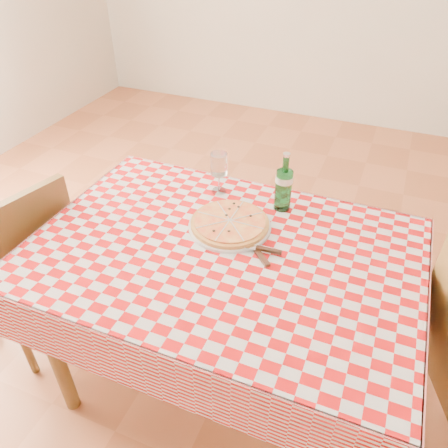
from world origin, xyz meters
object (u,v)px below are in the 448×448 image
(water_bottle, at_px, (284,182))
(wine_glass, at_px, (219,173))
(chair_far, at_px, (28,262))
(pizza_plate, at_px, (230,223))
(dining_table, at_px, (223,271))

(water_bottle, bearing_deg, wine_glass, 176.42)
(water_bottle, xyz_separation_m, wine_glass, (-0.27, 0.02, -0.03))
(chair_far, relative_size, pizza_plate, 2.86)
(wine_glass, bearing_deg, pizza_plate, -58.10)
(pizza_plate, relative_size, water_bottle, 1.28)
(dining_table, distance_m, chair_far, 0.87)
(chair_far, distance_m, water_bottle, 1.11)
(chair_far, height_order, wine_glass, wine_glass)
(pizza_plate, distance_m, wine_glass, 0.25)
(wine_glass, bearing_deg, dining_table, -65.34)
(dining_table, xyz_separation_m, pizza_plate, (-0.02, 0.13, 0.12))
(chair_far, bearing_deg, wine_glass, -134.81)
(pizza_plate, height_order, water_bottle, water_bottle)
(pizza_plate, bearing_deg, wine_glass, 121.90)
(dining_table, xyz_separation_m, wine_glass, (-0.15, 0.33, 0.18))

